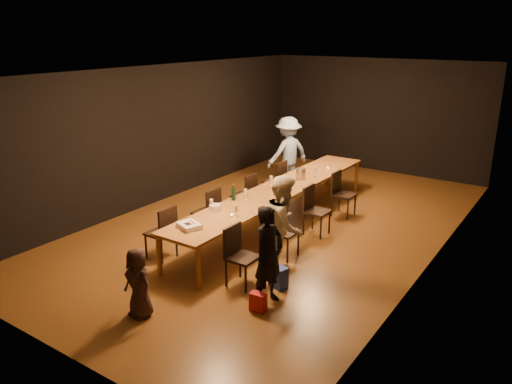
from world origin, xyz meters
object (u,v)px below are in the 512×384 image
Objects in this scene: woman_birthday at (269,256)px; birthday_cake at (189,226)px; chair_left_2 at (243,195)px; ice_bucket at (301,173)px; chair_right_2 at (317,211)px; chair_left_3 at (274,181)px; woman_tan at (284,226)px; chair_right_1 at (284,231)px; chair_left_0 at (161,232)px; plate_stack at (215,208)px; champagne_bottle at (233,192)px; chair_right_3 at (344,194)px; chair_left_1 at (206,212)px; chair_right_0 at (243,257)px; table at (279,191)px; child at (138,282)px; man_blue at (288,152)px.

woman_birthday is 3.33× the size of birthday_cake.
ice_bucket is (0.87, 0.85, 0.40)m from chair_left_2.
chair_right_2 and chair_left_3 have the same top height.
woman_tan is 3.72× the size of birthday_cake.
chair_right_1 is at bearing 8.56° from woman_tan.
chair_right_1 and chair_left_3 have the same top height.
chair_left_3 reaches higher than birthday_cake.
plate_stack is at bearing -40.02° from chair_left_0.
woman_tan is 1.62m from champagne_bottle.
chair_right_1 is 4.21× the size of ice_bucket.
chair_right_2 is 1.20m from chair_right_3.
chair_right_2 is 1.00× the size of chair_left_1.
birthday_cake is at bearing -35.76° from chair_right_1.
chair_right_3 is 1.00× the size of chair_left_1.
chair_left_0 is 0.83m from birthday_cake.
chair_left_1 is at bearing -125.22° from chair_right_0.
chair_left_1 is 0.58× the size of woman_tan.
chair_right_0 is at bearing 134.67° from woman_tan.
woman_birthday is (0.59, -0.20, 0.26)m from chair_right_0.
chair_right_3 is (0.00, 2.40, 0.00)m from chair_right_1.
chair_right_0 is 0.58× the size of woman_tan.
champagne_bottle is (-0.32, -1.05, 0.21)m from table.
chair_right_2 is 0.95× the size of child.
child is at bearing -88.00° from ice_bucket.
chair_right_1 and chair_left_2 have the same top height.
chair_left_1 is 1.55m from birthday_cake.
chair_right_3 is 0.58× the size of woman_tan.
man_blue is at bearing 7.47° from chair_left_2.
chair_left_0 is 1.00× the size of chair_left_2.
woman_tan reaches higher than chair_right_1.
chair_right_0 is at bearing -49.04° from champagne_bottle.
chair_right_0 is 1.00× the size of chair_right_1.
chair_right_2 is 0.58× the size of woman_tan.
birthday_cake is at bearing -83.17° from chair_right_0.
chair_right_2 is at bearing -125.22° from chair_left_3.
chair_left_0 is (-0.85, -2.40, -0.24)m from table.
chair_left_3 is at bearing 108.73° from child.
woman_birthday is at bearing 176.33° from woman_tan.
chair_right_3 is 4.60× the size of plate_stack.
chair_left_3 is 3.55m from woman_tan.
birthday_cake is (-1.25, -0.80, -0.01)m from woman_tan.
woman_birthday is (2.29, -1.40, 0.26)m from chair_left_1.
plate_stack is 0.63× the size of champagne_bottle.
birthday_cake is 2.14× the size of plate_stack.
chair_left_1 is 1.20m from chair_left_2.
ice_bucket is at bearing 99.22° from child.
chair_left_1 is (0.00, 1.20, 0.00)m from chair_left_0.
chair_right_3 is 3.86m from woman_birthday.
chair_left_0 is 0.95× the size of child.
child is at bearing -7.50° from chair_right_3.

